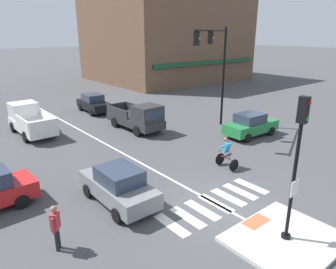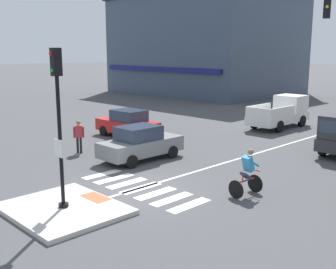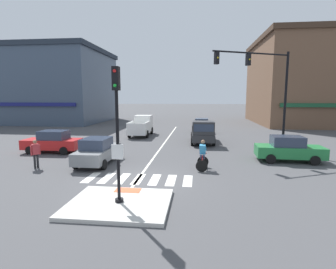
{
  "view_description": "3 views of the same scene",
  "coord_description": "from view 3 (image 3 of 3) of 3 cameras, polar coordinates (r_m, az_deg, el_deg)",
  "views": [
    {
      "loc": [
        -9.07,
        -7.6,
        7.01
      ],
      "look_at": [
        1.36,
        5.1,
        1.59
      ],
      "focal_mm": 33.26,
      "sensor_mm": 36.0,
      "label": 1
    },
    {
      "loc": [
        11.4,
        -9.52,
        5.08
      ],
      "look_at": [
        -1.28,
        2.89,
        1.5
      ],
      "focal_mm": 44.43,
      "sensor_mm": 36.0,
      "label": 2
    },
    {
      "loc": [
        2.91,
        -12.4,
        4.09
      ],
      "look_at": [
        1.19,
        2.94,
        1.91
      ],
      "focal_mm": 28.21,
      "sensor_mm": 36.0,
      "label": 3
    }
  ],
  "objects": [
    {
      "name": "building_corner_left",
      "position": [
        47.99,
        31.06,
        9.83
      ],
      "size": [
        21.43,
        18.3,
        13.01
      ],
      "color": "brown",
      "rests_on": "ground"
    },
    {
      "name": "crosswalk_stripe_c",
      "position": [
        13.76,
        -9.82,
        -9.34
      ],
      "size": [
        0.44,
        1.8,
        0.01
      ],
      "primitive_type": "cube",
      "color": "silver",
      "rests_on": "ground"
    },
    {
      "name": "crosswalk_stripe_d",
      "position": [
        13.56,
        -6.41,
        -9.54
      ],
      "size": [
        0.44,
        1.8,
        0.01
      ],
      "primitive_type": "cube",
      "color": "silver",
      "rests_on": "ground"
    },
    {
      "name": "car_grey_westbound_near",
      "position": [
        16.8,
        -14.99,
        -3.48
      ],
      "size": [
        1.85,
        4.1,
        1.64
      ],
      "color": "slate",
      "rests_on": "ground"
    },
    {
      "name": "traffic_light_mast",
      "position": [
        20.45,
        20.3,
        10.46
      ],
      "size": [
        5.66,
        2.67,
        7.36
      ],
      "color": "black",
      "rests_on": "ground"
    },
    {
      "name": "crosswalk_stripe_g",
      "position": [
        13.25,
        4.3,
        -9.93
      ],
      "size": [
        0.44,
        1.8,
        0.01
      ],
      "primitive_type": "cube",
      "color": "silver",
      "rests_on": "ground"
    },
    {
      "name": "signal_pole",
      "position": [
        9.8,
        -10.94,
        2.5
      ],
      "size": [
        0.44,
        0.38,
        5.02
      ],
      "color": "black",
      "rests_on": "traffic_island"
    },
    {
      "name": "car_green_cross_right",
      "position": [
        18.58,
        24.62,
        -2.86
      ],
      "size": [
        4.18,
        2.01,
        1.64
      ],
      "color": "#237A3D",
      "rests_on": "ground"
    },
    {
      "name": "traffic_island",
      "position": [
        10.56,
        -10.46,
        -14.44
      ],
      "size": [
        3.82,
        3.18,
        0.15
      ],
      "primitive_type": "cube",
      "color": "beige",
      "rests_on": "ground"
    },
    {
      "name": "building_corner_right",
      "position": [
        49.44,
        -24.81,
        9.46
      ],
      "size": [
        20.11,
        15.98,
        11.81
      ],
      "color": "#3D4C60",
      "rests_on": "ground"
    },
    {
      "name": "crosswalk_stripe_f",
      "position": [
        13.31,
        0.68,
        -9.84
      ],
      "size": [
        0.44,
        1.8,
        0.01
      ],
      "primitive_type": "cube",
      "color": "silver",
      "rests_on": "ground"
    },
    {
      "name": "crosswalk_stripe_b",
      "position": [
        14.01,
        -13.12,
        -9.12
      ],
      "size": [
        0.44,
        1.8,
        0.01
      ],
      "primitive_type": "cube",
      "color": "silver",
      "rests_on": "ground"
    },
    {
      "name": "crosswalk_stripe_a",
      "position": [
        14.3,
        -16.28,
        -8.88
      ],
      "size": [
        0.44,
        1.8,
        0.01
      ],
      "primitive_type": "cube",
      "color": "silver",
      "rests_on": "ground"
    },
    {
      "name": "ground_plane",
      "position": [
        13.38,
        -6.6,
        -9.81
      ],
      "size": [
        300.0,
        300.0,
        0.0
      ],
      "primitive_type": "plane",
      "color": "#474749"
    },
    {
      "name": "pickup_truck_white_westbound_distant",
      "position": [
        28.67,
        -5.72,
        1.79
      ],
      "size": [
        2.12,
        5.13,
        2.08
      ],
      "color": "white",
      "rests_on": "ground"
    },
    {
      "name": "car_red_cross_left",
      "position": [
        21.43,
        -23.65,
        -1.43
      ],
      "size": [
        4.14,
        1.93,
        1.64
      ],
      "color": "red",
      "rests_on": "ground"
    },
    {
      "name": "pickup_truck_charcoal_eastbound_far",
      "position": [
        23.64,
        7.48,
        0.42
      ],
      "size": [
        2.15,
        5.14,
        2.08
      ],
      "color": "#2D2D30",
      "rests_on": "ground"
    },
    {
      "name": "cyclist",
      "position": [
        15.17,
        7.47,
        -4.26
      ],
      "size": [
        0.75,
        1.14,
        1.68
      ],
      "color": "black",
      "rests_on": "ground"
    },
    {
      "name": "crosswalk_stripe_e",
      "position": [
        13.41,
        -2.9,
        -9.7
      ],
      "size": [
        0.44,
        1.8,
        0.01
      ],
      "primitive_type": "cube",
      "color": "silver",
      "rests_on": "ground"
    },
    {
      "name": "car_black_eastbound_distant",
      "position": [
        30.94,
        7.28,
        1.91
      ],
      "size": [
        1.98,
        4.17,
        1.64
      ],
      "color": "black",
      "rests_on": "ground"
    },
    {
      "name": "lane_centre_line",
      "position": [
        22.96,
        -1.05,
        -2.2
      ],
      "size": [
        0.14,
        28.0,
        0.01
      ],
      "primitive_type": "cube",
      "color": "silver",
      "rests_on": "ground"
    },
    {
      "name": "tactile_pad_front",
      "position": [
        11.64,
        -8.68,
        -11.81
      ],
      "size": [
        1.1,
        0.6,
        0.01
      ],
      "primitive_type": "cube",
      "color": "#DB5B38",
      "rests_on": "traffic_island"
    },
    {
      "name": "pedestrian_at_curb_left",
      "position": [
        17.05,
        -26.71,
        -3.32
      ],
      "size": [
        0.4,
        0.45,
        1.67
      ],
      "color": "black",
      "rests_on": "ground"
    }
  ]
}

